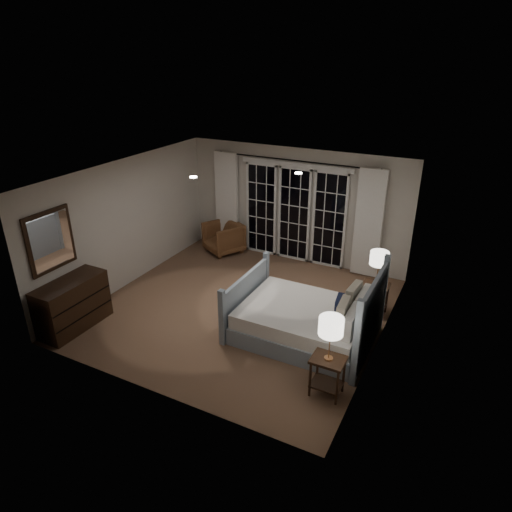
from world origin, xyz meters
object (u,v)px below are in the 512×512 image
at_px(lamp_left, 331,327).
at_px(nightstand_right, 375,294).
at_px(lamp_right, 379,259).
at_px(nightstand_left, 327,371).
at_px(dresser, 73,304).
at_px(bed, 307,320).
at_px(armchair, 223,238).

bearing_deg(lamp_left, nightstand_right, 88.58).
xyz_separation_m(nightstand_right, lamp_right, (0.00, 0.00, 0.70)).
distance_m(nightstand_right, lamp_right, 0.70).
xyz_separation_m(nightstand_left, lamp_left, (0.00, -0.00, 0.71)).
height_order(nightstand_right, dresser, dresser).
distance_m(nightstand_right, dresser, 5.22).
relative_size(bed, lamp_right, 3.55).
bearing_deg(dresser, lamp_left, 4.63).
bearing_deg(armchair, nightstand_left, -14.18).
height_order(bed, lamp_right, bed).
bearing_deg(lamp_right, lamp_left, -91.42).
xyz_separation_m(lamp_right, dresser, (-4.44, -2.74, -0.65)).
height_order(nightstand_left, dresser, dresser).
bearing_deg(dresser, armchair, 80.63).
bearing_deg(bed, nightstand_left, -57.41).
distance_m(bed, armchair, 3.83).
relative_size(lamp_right, dresser, 0.50).
relative_size(nightstand_left, dresser, 0.48).
distance_m(nightstand_left, lamp_left, 0.71).
relative_size(bed, nightstand_left, 3.73).
relative_size(nightstand_left, armchair, 0.76).
bearing_deg(nightstand_left, nightstand_right, 88.58).
height_order(lamp_right, dresser, lamp_right).
distance_m(bed, dresser, 3.95).
xyz_separation_m(nightstand_left, dresser, (-4.38, -0.35, 0.05)).
bearing_deg(nightstand_right, lamp_right, 90.00).
bearing_deg(lamp_right, nightstand_right, -90.00).
bearing_deg(bed, nightstand_right, 57.51).
xyz_separation_m(nightstand_left, lamp_right, (0.06, 2.39, 0.70)).
relative_size(nightstand_left, nightstand_right, 0.99).
distance_m(armchair, dresser, 3.93).
relative_size(nightstand_right, armchair, 0.76).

